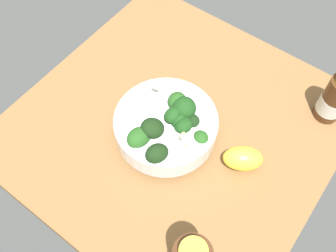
# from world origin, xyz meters

# --- Properties ---
(ground_plane) EXTENTS (0.59, 0.59, 0.05)m
(ground_plane) POSITION_xyz_m (0.00, 0.00, -0.02)
(ground_plane) COLOR brown
(bowl_of_broccoli) EXTENTS (0.19, 0.19, 0.09)m
(bowl_of_broccoli) POSITION_xyz_m (0.03, 0.01, 0.04)
(bowl_of_broccoli) COLOR white
(bowl_of_broccoli) RESTS_ON ground_plane
(lemon_wedge) EXTENTS (0.08, 0.09, 0.04)m
(lemon_wedge) POSITION_xyz_m (-0.00, 0.15, 0.02)
(lemon_wedge) COLOR yellow
(lemon_wedge) RESTS_ON ground_plane
(bottle_short) EXTENTS (0.05, 0.05, 0.12)m
(bottle_short) POSITION_xyz_m (-0.19, 0.23, 0.05)
(bottle_short) COLOR #472814
(bottle_short) RESTS_ON ground_plane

